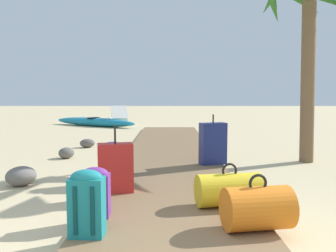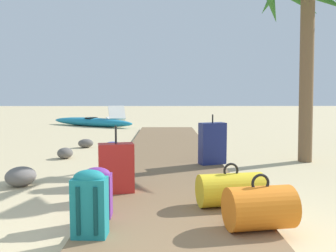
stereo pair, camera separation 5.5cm
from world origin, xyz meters
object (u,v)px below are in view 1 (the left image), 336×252
Objects in this scene: suitcase_red at (114,168)px; kayak at (93,122)px; backpack_purple at (94,191)px; backpack_teal at (85,202)px; duffel_bag_orange at (256,208)px; duffel_bag_yellow at (228,189)px; suitcase_navy at (212,143)px; backpack_blue at (112,160)px; lounge_chair at (117,117)px.

suitcase_red is 0.22× the size of kayak.
backpack_purple is at bearing -94.73° from suitcase_red.
duffel_bag_orange is at bearing 5.80° from backpack_teal.
backpack_teal is (0.03, -0.47, 0.04)m from backpack_purple.
backpack_teal is 0.76× the size of duffel_bag_yellow.
kayak is (-3.58, 7.77, -0.26)m from suitcase_navy.
duffel_bag_yellow is at bearing -70.80° from kayak.
lounge_chair is at bearing 97.54° from backpack_blue.
duffel_bag_yellow reaches higher than kayak.
suitcase_navy is at bearing 87.24° from duffel_bag_yellow.
duffel_bag_orange is 1.43m from backpack_teal.
suitcase_navy reaches higher than lounge_chair.
backpack_teal reaches higher than backpack_blue.
backpack_blue is at bearing -76.66° from kayak.
suitcase_navy is 0.23× the size of kayak.
duffel_bag_yellow is 10.56m from kayak.
backpack_blue is 0.14× the size of kayak.
backpack_teal reaches higher than duffel_bag_orange.
duffel_bag_orange is 1.21× the size of backpack_blue.
duffel_bag_orange is at bearing -40.10° from suitcase_red.
backpack_blue is at bearing 92.24° from backpack_purple.
lounge_chair is (-2.68, 7.94, -0.09)m from suitcase_navy.
kayak is at bearing 101.80° from backpack_purple.
backpack_teal is at bearing -83.33° from lounge_chair.
duffel_bag_orange is at bearing -49.82° from backpack_blue.
backpack_blue is at bearing 101.51° from suitcase_red.
backpack_purple is 0.57× the size of suitcase_navy.
backpack_purple is 10.51m from kayak.
duffel_bag_orange is at bearing -12.60° from backpack_purple.
suitcase_red reaches higher than backpack_teal.
suitcase_red is at bearing 157.56° from duffel_bag_yellow.
backpack_purple is 10.54m from lounge_chair.
backpack_blue is (-1.49, -1.06, -0.07)m from suitcase_navy.
backpack_purple is at bearing -78.20° from kayak.
duffel_bag_yellow is (1.32, 0.32, -0.08)m from backpack_purple.
suitcase_navy reaches higher than kayak.
backpack_blue is at bearing -144.42° from suitcase_navy.
backpack_teal is 1.93m from backpack_blue.
suitcase_red is (-1.38, 1.16, 0.10)m from duffel_bag_orange.
backpack_teal is at bearing -115.04° from suitcase_navy.
duffel_bag_orange is (1.45, -0.32, -0.06)m from backpack_purple.
suitcase_red reaches higher than lounge_chair.
duffel_bag_yellow is 1.79m from backpack_blue.
duffel_bag_orange is 0.79× the size of suitcase_red.
kayak is (-2.18, 10.76, -0.20)m from backpack_teal.
lounge_chair is (-2.70, 10.79, 0.06)m from duffel_bag_orange.
backpack_purple is 0.91× the size of backpack_blue.
duffel_bag_orange is 0.86× the size of duffel_bag_yellow.
suitcase_red is at bearing -82.20° from lounge_chair.
lounge_chair reaches higher than backpack_blue.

